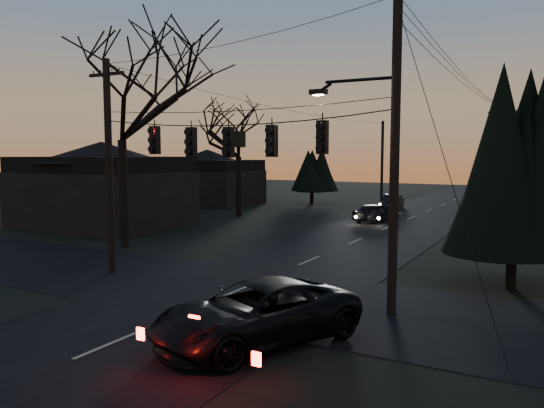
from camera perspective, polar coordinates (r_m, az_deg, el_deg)
The scene contains 16 objects.
main_road at distance 27.60m, azimuth 7.53°, elevation -4.61°, with size 8.00×120.00×0.02m, color black.
cross_road at distance 18.85m, azimuth -3.78°, elevation -9.32°, with size 60.00×7.00×0.02m, color black.
utility_pole_right at distance 16.65m, azimuth 12.70°, elevation -11.48°, with size 5.00×0.30×10.00m, color black, non-canonical shape.
utility_pole_left at distance 22.58m, azimuth -16.81°, elevation -7.09°, with size 1.80×0.30×8.50m, color black, non-canonical shape.
utility_pole_far_r at distance 43.81m, azimuth 23.00°, elevation -1.28°, with size 1.80×0.30×8.50m, color black, non-canonical shape.
utility_pole_far_l at distance 53.94m, azimuth 11.68°, elevation 0.23°, with size 0.30×0.30×8.00m, color black, non-canonical shape.
span_signal_assembly at distance 18.36m, azimuth -4.52°, elevation 6.84°, with size 11.50×0.44×1.57m.
bare_tree_left at distance 28.22m, azimuth -15.95°, elevation 11.10°, with size 9.17×9.17×11.00m.
evergreen_right at distance 20.46m, azimuth 24.73°, elevation 3.78°, with size 4.26×4.26×7.60m.
bare_tree_dist at distance 40.44m, azimuth -3.63°, elevation 7.65°, with size 7.52×7.52×9.11m.
evergreen_dist at distance 51.07m, azimuth 4.32°, elevation 3.79°, with size 3.54×3.54×5.49m.
house_left_near at distance 36.98m, azimuth -17.77°, elevation 2.08°, with size 10.00×8.00×5.60m.
house_left_far at distance 51.04m, azimuth -6.96°, elevation 2.93°, with size 9.00×7.00×5.20m.
suv_near at distance 13.70m, azimuth -1.67°, elevation -11.72°, with size 2.55×5.54×1.54m, color black.
sedan_oncoming_a at distance 37.98m, azimuth 11.12°, elevation -0.93°, with size 1.55×3.85×1.31m, color black.
sedan_oncoming_b at distance 47.16m, azimuth 12.90°, elevation 0.24°, with size 1.35×3.88×1.28m, color black.
Camera 1 is at (9.86, -5.33, 4.81)m, focal length 35.00 mm.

